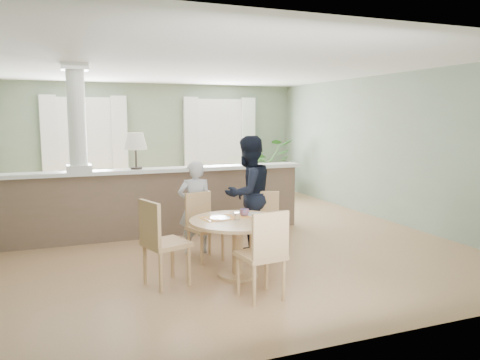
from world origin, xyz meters
name	(u,v)px	position (x,y,z in m)	size (l,w,h in m)	color
ground	(205,235)	(0.00, 0.00, 0.00)	(8.00, 8.00, 0.00)	tan
room_shell	(191,123)	(-0.03, 0.63, 1.81)	(7.02, 8.02, 2.71)	gray
pony_wall	(141,194)	(-0.99, 0.20, 0.71)	(5.32, 0.38, 2.70)	brown
sofa	(116,195)	(-1.17, 2.07, 0.40)	(2.75, 1.07, 0.80)	#9C8255
houseplant	(265,167)	(2.52, 3.20, 0.70)	(1.25, 1.09, 1.39)	#366A2A
dining_table	(238,231)	(-0.21, -2.06, 0.56)	(1.16, 1.16, 0.80)	tan
chair_far_boy	(203,223)	(-0.40, -1.24, 0.50)	(0.50, 0.50, 0.91)	tan
chair_far_man	(265,221)	(0.44, -1.41, 0.49)	(0.55, 0.55, 0.89)	tan
chair_near	(264,251)	(-0.22, -2.87, 0.54)	(0.48, 0.48, 0.97)	tan
chair_side	(160,239)	(-1.15, -2.06, 0.55)	(0.57, 0.57, 1.00)	tan
child_person	(195,207)	(-0.42, -0.92, 0.66)	(0.48, 0.32, 1.32)	#ADADB3
man_person	(248,194)	(0.33, -1.07, 0.83)	(0.81, 0.63, 1.66)	black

